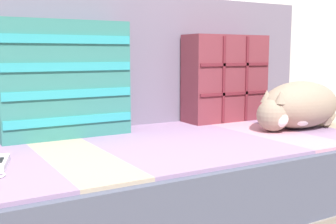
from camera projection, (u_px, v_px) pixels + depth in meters
name	position (u px, v px, depth m)	size (l,w,h in m)	color
couch	(148.00, 198.00, 1.41)	(1.90, 0.83, 0.39)	gray
sofa_backrest	(106.00, 60.00, 1.64)	(1.86, 0.14, 0.51)	slate
throw_pillow_quilted	(225.00, 78.00, 1.77)	(0.36, 0.14, 0.36)	brown
throw_pillow_striped	(64.00, 79.00, 1.42)	(0.44, 0.14, 0.39)	#337A70
sleeping_cat	(297.00, 106.00, 1.58)	(0.42, 0.25, 0.18)	gray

